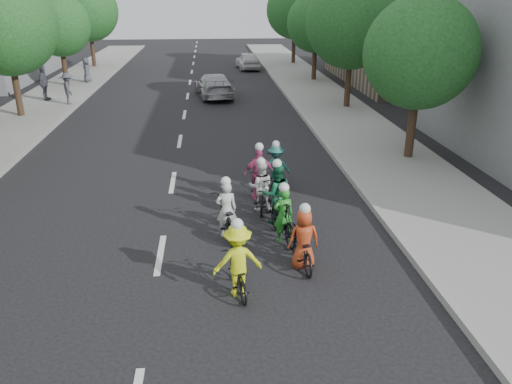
{
  "coord_description": "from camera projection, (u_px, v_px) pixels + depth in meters",
  "views": [
    {
      "loc": [
        1.33,
        -10.92,
        5.99
      ],
      "look_at": [
        2.49,
        1.4,
        1.0
      ],
      "focal_mm": 35.0,
      "sensor_mm": 36.0,
      "label": 1
    }
  ],
  "objects": [
    {
      "name": "tree_l_5",
      "position": [
        88.0,
        11.0,
        40.28
      ],
      "size": [
        4.8,
        4.8,
        6.93
      ],
      "color": "black",
      "rests_on": "ground"
    },
    {
      "name": "cyclist_6",
      "position": [
        261.0,
        191.0,
        14.56
      ],
      "size": [
        0.79,
        1.89,
        1.62
      ],
      "rotation": [
        0.0,
        0.0,
        3.06
      ],
      "color": "black",
      "rests_on": "ground"
    },
    {
      "name": "curb_right",
      "position": [
        318.0,
        136.0,
        21.93
      ],
      "size": [
        0.18,
        80.0,
        0.18
      ],
      "primitive_type": "cube",
      "color": "#999993",
      "rests_on": "ground"
    },
    {
      "name": "tree_r_2",
      "position": [
        316.0,
        23.0,
        34.2
      ],
      "size": [
        4.0,
        4.0,
        5.97
      ],
      "color": "black",
      "rests_on": "ground"
    },
    {
      "name": "tree_l_4",
      "position": [
        59.0,
        25.0,
        32.17
      ],
      "size": [
        4.0,
        4.0,
        5.97
      ],
      "color": "black",
      "rests_on": "ground"
    },
    {
      "name": "cyclist_7",
      "position": [
        276.0,
        168.0,
        16.25
      ],
      "size": [
        0.95,
        1.84,
        1.59
      ],
      "rotation": [
        0.0,
        0.0,
        3.09
      ],
      "color": "black",
      "rests_on": "ground"
    },
    {
      "name": "tree_r_3",
      "position": [
        295.0,
        10.0,
        42.3
      ],
      "size": [
        4.8,
        4.8,
        6.93
      ],
      "color": "black",
      "rests_on": "ground"
    },
    {
      "name": "cyclist_5",
      "position": [
        283.0,
        218.0,
        12.73
      ],
      "size": [
        0.87,
        1.91,
        1.61
      ],
      "rotation": [
        0.0,
        0.0,
        3.34
      ],
      "color": "black",
      "rests_on": "ground"
    },
    {
      "name": "follow_car_trail",
      "position": [
        248.0,
        60.0,
        41.03
      ],
      "size": [
        2.03,
        4.24,
        1.4
      ],
      "primitive_type": "imported",
      "rotation": [
        0.0,
        0.0,
        3.23
      ],
      "color": "silver",
      "rests_on": "ground"
    },
    {
      "name": "ground",
      "position": [
        160.0,
        255.0,
        12.2
      ],
      "size": [
        120.0,
        120.0,
        0.0
      ],
      "primitive_type": "plane",
      "color": "black",
      "rests_on": "ground"
    },
    {
      "name": "cyclist_2",
      "position": [
        238.0,
        266.0,
        10.42
      ],
      "size": [
        1.12,
        1.61,
        1.76
      ],
      "rotation": [
        0.0,
        0.0,
        3.29
      ],
      "color": "black",
      "rests_on": "ground"
    },
    {
      "name": "bldg_se",
      "position": [
        421.0,
        22.0,
        34.26
      ],
      "size": [
        10.0,
        14.0,
        8.0
      ],
      "primitive_type": "cube",
      "color": "gray",
      "rests_on": "ground"
    },
    {
      "name": "spectator_0",
      "position": [
        68.0,
        89.0,
        27.5
      ],
      "size": [
        1.04,
        1.26,
        1.7
      ],
      "primitive_type": "imported",
      "rotation": [
        0.0,
        0.0,
        2.0
      ],
      "color": "#4A4955",
      "rests_on": "sidewalk_left"
    },
    {
      "name": "tree_l_3",
      "position": [
        5.0,
        25.0,
        23.66
      ],
      "size": [
        4.8,
        4.8,
        6.93
      ],
      "color": "black",
      "rests_on": "ground"
    },
    {
      "name": "cyclist_4",
      "position": [
        303.0,
        244.0,
        11.52
      ],
      "size": [
        0.74,
        1.75,
        1.62
      ],
      "rotation": [
        0.0,
        0.0,
        3.18
      ],
      "color": "black",
      "rests_on": "ground"
    },
    {
      "name": "spectator_2",
      "position": [
        87.0,
        70.0,
        34.25
      ],
      "size": [
        0.58,
        0.83,
        1.63
      ],
      "primitive_type": "imported",
      "rotation": [
        0.0,
        0.0,
        1.65
      ],
      "color": "#4E4E5B",
      "rests_on": "sidewalk_left"
    },
    {
      "name": "cyclist_0",
      "position": [
        226.0,
        215.0,
        13.02
      ],
      "size": [
        0.91,
        1.99,
        1.66
      ],
      "rotation": [
        0.0,
        0.0,
        3.27
      ],
      "color": "black",
      "rests_on": "ground"
    },
    {
      "name": "tree_r_0",
      "position": [
        420.0,
        53.0,
        17.58
      ],
      "size": [
        4.0,
        4.0,
        5.97
      ],
      "color": "black",
      "rests_on": "ground"
    },
    {
      "name": "tree_r_1",
      "position": [
        352.0,
        22.0,
        25.68
      ],
      "size": [
        4.8,
        4.8,
        6.93
      ],
      "color": "black",
      "rests_on": "ground"
    },
    {
      "name": "cyclist_3",
      "position": [
        259.0,
        178.0,
        15.29
      ],
      "size": [
        1.02,
        1.73,
        1.81
      ],
      "rotation": [
        0.0,
        0.0,
        3.28
      ],
      "color": "black",
      "rests_on": "ground"
    },
    {
      "name": "follow_car_lead",
      "position": [
        214.0,
        85.0,
        30.18
      ],
      "size": [
        2.6,
        5.05,
        1.4
      ],
      "primitive_type": "imported",
      "rotation": [
        0.0,
        0.0,
        3.28
      ],
      "color": "#A5A5A9",
      "rests_on": "ground"
    },
    {
      "name": "sidewalk_right",
      "position": [
        362.0,
        135.0,
        22.1
      ],
      "size": [
        4.0,
        80.0,
        0.15
      ],
      "primitive_type": "cube",
      "color": "gray",
      "rests_on": "ground"
    },
    {
      "name": "spectator_1",
      "position": [
        44.0,
        83.0,
        28.44
      ],
      "size": [
        0.52,
        1.14,
        1.91
      ],
      "primitive_type": "imported",
      "rotation": [
        0.0,
        0.0,
        1.52
      ],
      "color": "#545662",
      "rests_on": "sidewalk_left"
    },
    {
      "name": "cyclist_1",
      "position": [
        276.0,
        198.0,
        13.73
      ],
      "size": [
        0.9,
        1.95,
        1.84
      ],
      "rotation": [
        0.0,
        0.0,
        3.28
      ],
      "color": "black",
      "rests_on": "ground"
    },
    {
      "name": "curb_left",
      "position": [
        34.0,
        143.0,
        20.88
      ],
      "size": [
        0.18,
        80.0,
        0.18
      ],
      "primitive_type": "cube",
      "color": "#999993",
      "rests_on": "ground"
    }
  ]
}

